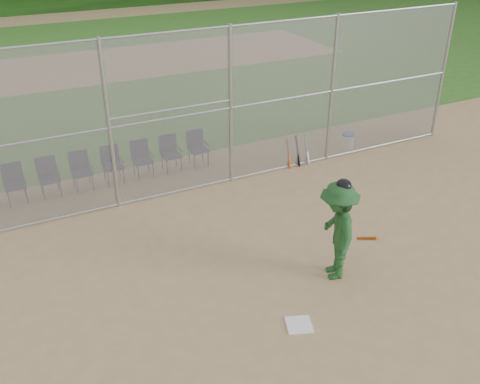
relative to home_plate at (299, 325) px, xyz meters
name	(u,v)px	position (x,y,z in m)	size (l,w,h in m)	color
ground	(302,304)	(0.35, 0.46, -0.01)	(100.00, 100.00, 0.00)	tan
grass_strip	(85,67)	(0.35, 18.46, 0.00)	(100.00, 100.00, 0.00)	#2D5F1C
dirt_patch_far	(85,67)	(0.35, 18.46, 0.00)	(24.00, 24.00, 0.00)	tan
backstop_fence	(193,111)	(0.35, 5.46, 2.06)	(16.09, 0.09, 4.00)	gray
home_plate	(299,325)	(0.00, 0.00, 0.00)	(0.43, 0.43, 0.02)	white
batter_at_plate	(337,231)	(1.36, 0.93, 1.00)	(1.19, 1.51, 2.09)	#1E4C21
water_cooler	(348,141)	(5.35, 5.83, 0.23)	(0.37, 0.37, 0.47)	white
spare_bats	(298,151)	(3.40, 5.50, 0.40)	(0.66, 0.35, 0.83)	#D84C14
chair_2	(15,185)	(-3.79, 6.73, 0.47)	(0.54, 0.52, 0.96)	#0E1035
chair_3	(49,178)	(-3.00, 6.73, 0.47)	(0.54, 0.52, 0.96)	#0E1035
chair_4	(82,172)	(-2.21, 6.73, 0.47)	(0.54, 0.52, 0.96)	#0E1035
chair_5	(113,166)	(-1.41, 6.73, 0.47)	(0.54, 0.52, 0.96)	#0E1035
chair_6	(143,160)	(-0.62, 6.73, 0.47)	(0.54, 0.52, 0.96)	#0E1035
chair_7	(171,154)	(0.17, 6.73, 0.47)	(0.54, 0.52, 0.96)	#0E1035
chair_8	(198,149)	(0.96, 6.73, 0.47)	(0.54, 0.52, 0.96)	#0E1035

